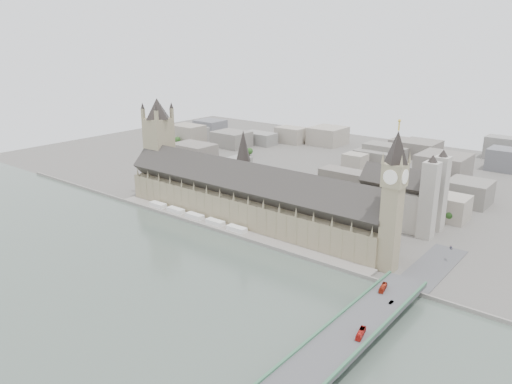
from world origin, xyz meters
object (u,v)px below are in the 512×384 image
Objects in this scene: westminster_abbey at (403,199)px; red_bus_north at (383,288)px; westminster_bridge at (353,335)px; victoria_tower at (159,143)px; elizabeth_tower at (393,192)px; car_silver at (391,302)px; red_bus_south at (361,333)px; palace_of_westminster at (248,198)px; car_approach at (451,248)px.

westminster_abbey is 5.85× the size of red_bus_north.
victoria_tower is at bearing 158.22° from westminster_bridge.
elizabeth_tower is 81.18m from car_silver.
car_silver is (29.03, -59.34, -47.18)m from elizabeth_tower.
westminster_abbey is at bearing 94.44° from red_bus_south.
red_bus_south is (12.30, -52.97, 0.03)m from red_bus_north.
victoria_tower is 0.31× the size of westminster_bridge.
elizabeth_tower is 9.10× the size of red_bus_south.
palace_of_westminster is at bearing 160.93° from car_silver.
car_silver reaches higher than westminster_bridge.
car_approach is at bearing 93.21° from car_silver.
victoria_tower is 244.79m from westminster_abbey.
victoria_tower is at bearing 162.88° from car_approach.
car_silver is at bearing -58.94° from red_bus_north.
victoria_tower is at bearing 176.04° from elizabeth_tower.
westminster_bridge is 36.96m from car_silver.
westminster_bridge is at bearing -74.36° from westminster_abbey.
palace_of_westminster is 134.09m from westminster_abbey.
victoria_tower is 8.60× the size of red_bus_north.
palace_of_westminster is 2.65× the size of victoria_tower.
westminster_abbey reaches higher than red_bus_north.
elizabeth_tower is at bearing 104.11° from westminster_bridge.
car_silver is at bearing 79.69° from red_bus_south.
westminster_abbey is (232.92, 69.00, -30.12)m from victoria_tower.
red_bus_south is at bearing -83.65° from car_silver.
car_silver is at bearing -14.98° from victoria_tower.
red_bus_south reaches higher than westminster_bridge.
red_bus_north is 0.98× the size of red_bus_south.
elizabeth_tower is 1.07× the size of victoria_tower.
car_silver is (289.03, -77.34, -44.30)m from victoria_tower.
elizabeth_tower reaches higher than car_approach.
red_bus_north is 54.38m from red_bus_south.
palace_of_westminster reaches higher than red_bus_south.
elizabeth_tower reaches higher than red_bus_south.
red_bus_north reaches higher than car_approach.
red_bus_north is at bearing 96.63° from westminster_bridge.
victoria_tower is 1.47× the size of westminster_abbey.
westminster_bridge is at bearing 129.66° from red_bus_south.
elizabeth_tower is at bearing -4.85° from palace_of_westminster.
red_bus_south is at bearing -37.65° from westminster_bridge.
red_bus_north is 15.73m from car_silver.
red_bus_north is at bearing 136.33° from car_silver.
red_bus_south is (168.75, -112.41, -10.81)m from palace_of_westminster.
car_approach is (30.37, 41.78, -47.18)m from elizabeth_tower.
westminster_bridge is at bearing -114.46° from car_approach.
westminster_abbey reaches higher than car_silver.
westminster_bridge is (162.00, -107.20, -17.58)m from palace_of_westminster.
red_bus_south is 41.42m from car_silver.
victoria_tower is 294.70m from car_approach.
victoria_tower reaches higher than westminster_bridge.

